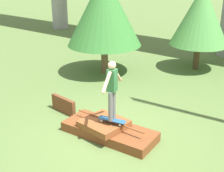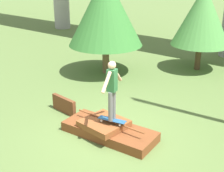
{
  "view_description": "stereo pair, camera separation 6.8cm",
  "coord_description": "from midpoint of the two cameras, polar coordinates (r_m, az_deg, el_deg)",
  "views": [
    {
      "loc": [
        4.53,
        -5.91,
        4.4
      ],
      "look_at": [
        0.14,
        -0.06,
        1.52
      ],
      "focal_mm": 50.0,
      "sensor_mm": 36.0,
      "label": 1
    },
    {
      "loc": [
        4.59,
        -5.87,
        4.4
      ],
      "look_at": [
        0.14,
        -0.06,
        1.52
      ],
      "focal_mm": 50.0,
      "sensor_mm": 36.0,
      "label": 2
    }
  ],
  "objects": [
    {
      "name": "ground_plane",
      "position": [
        8.66,
        -0.26,
        -9.06
      ],
      "size": [
        80.0,
        80.0,
        0.0
      ],
      "primitive_type": "plane",
      "color": "#567038"
    },
    {
      "name": "scrap_pile",
      "position": [
        8.57,
        -0.48,
        -7.98
      ],
      "size": [
        2.65,
        1.23,
        0.48
      ],
      "color": "brown",
      "rests_on": "ground_plane"
    },
    {
      "name": "scrap_plank_loose",
      "position": [
        9.94,
        -8.58,
        -3.43
      ],
      "size": [
        1.02,
        0.23,
        0.5
      ],
      "color": "brown",
      "rests_on": "ground_plane"
    },
    {
      "name": "skateboard",
      "position": [
        8.27,
        0.24,
        -6.22
      ],
      "size": [
        0.79,
        0.33,
        0.09
      ],
      "color": "#23517F",
      "rests_on": "scrap_pile"
    },
    {
      "name": "skater",
      "position": [
        7.88,
        0.25,
        -0.18
      ],
      "size": [
        0.28,
        1.06,
        1.6
      ],
      "color": "slate",
      "rests_on": "skateboard"
    },
    {
      "name": "tree_behind_left",
      "position": [
        12.89,
        -1.06,
        13.78
      ],
      "size": [
        3.06,
        3.06,
        4.11
      ],
      "color": "brown",
      "rests_on": "ground_plane"
    },
    {
      "name": "tree_behind_right",
      "position": [
        13.92,
        16.33,
        12.24
      ],
      "size": [
        2.49,
        2.49,
        3.62
      ],
      "color": "#4C3823",
      "rests_on": "ground_plane"
    }
  ]
}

